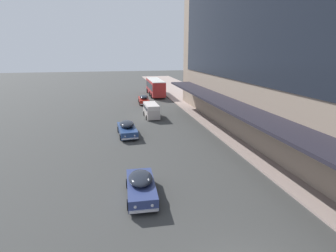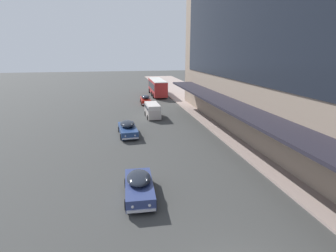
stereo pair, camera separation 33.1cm
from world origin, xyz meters
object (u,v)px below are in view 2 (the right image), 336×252
at_px(sedan_lead_mid, 145,99).
at_px(vw_van, 152,110).
at_px(sedan_oncoming_front, 139,186).
at_px(sedan_trailing_near, 128,128).
at_px(transit_bus_kerbside_front, 157,86).

bearing_deg(sedan_lead_mid, vw_van, -91.02).
xyz_separation_m(sedan_lead_mid, sedan_oncoming_front, (-4.00, -31.06, -0.04)).
distance_m(sedan_lead_mid, vw_van, 10.16).
bearing_deg(sedan_trailing_near, sedan_lead_mid, 77.17).
bearing_deg(vw_van, sedan_oncoming_front, -100.35).
bearing_deg(sedan_oncoming_front, sedan_lead_mid, 82.66).
height_order(sedan_trailing_near, vw_van, vw_van).
bearing_deg(vw_van, sedan_lead_mid, 88.98).
bearing_deg(sedan_lead_mid, sedan_trailing_near, -102.83).
relative_size(sedan_oncoming_front, sedan_trailing_near, 0.92).
bearing_deg(sedan_trailing_near, sedan_oncoming_front, -89.72).
bearing_deg(vw_van, transit_bus_kerbside_front, 78.78).
height_order(transit_bus_kerbside_front, sedan_lead_mid, transit_bus_kerbside_front).
distance_m(sedan_lead_mid, sedan_oncoming_front, 31.31).
height_order(sedan_lead_mid, sedan_trailing_near, sedan_lead_mid).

